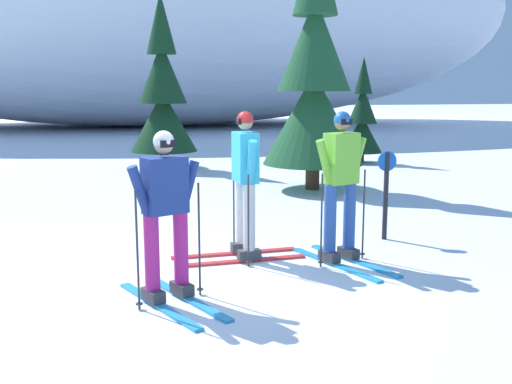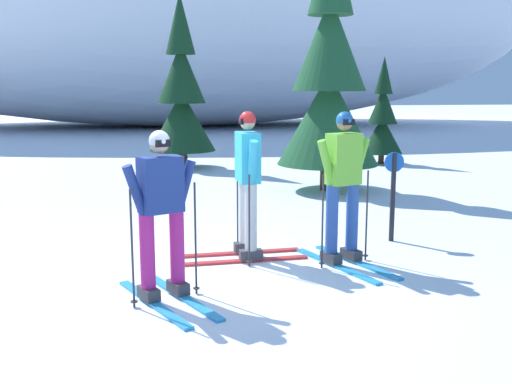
% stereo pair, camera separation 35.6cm
% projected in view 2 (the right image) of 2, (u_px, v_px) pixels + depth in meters
% --- Properties ---
extents(ground_plane, '(120.00, 120.00, 0.00)m').
position_uv_depth(ground_plane, '(186.00, 288.00, 6.41)').
color(ground_plane, white).
extents(skier_navy_jacket, '(1.03, 1.59, 1.73)m').
position_uv_depth(skier_navy_jacket, '(162.00, 212.00, 5.92)').
color(skier_navy_jacket, '#2893CC').
rests_on(skier_navy_jacket, ground).
extents(skier_cyan_jacket, '(1.67, 0.84, 1.85)m').
position_uv_depth(skier_cyan_jacket, '(247.00, 181.00, 7.36)').
color(skier_cyan_jacket, red).
rests_on(skier_cyan_jacket, ground).
extents(skier_lime_jacket, '(0.91, 1.63, 1.86)m').
position_uv_depth(skier_lime_jacket, '(343.00, 185.00, 7.14)').
color(skier_lime_jacket, '#2893CC').
rests_on(skier_lime_jacket, ground).
extents(pine_tree_center_left, '(1.76, 1.76, 4.55)m').
position_uv_depth(pine_tree_center_left, '(182.00, 96.00, 15.60)').
color(pine_tree_center_left, '#47301E').
rests_on(pine_tree_center_left, ground).
extents(pine_tree_center_right, '(2.10, 2.10, 5.45)m').
position_uv_depth(pine_tree_center_right, '(329.00, 80.00, 12.10)').
color(pine_tree_center_right, '#47301E').
rests_on(pine_tree_center_right, ground).
extents(pine_tree_far_right, '(1.15, 1.15, 2.97)m').
position_uv_depth(pine_tree_far_right, '(382.00, 119.00, 16.56)').
color(pine_tree_far_right, '#47301E').
rests_on(pine_tree_far_right, ground).
extents(snow_ridge_background, '(41.14, 20.37, 12.96)m').
position_uv_depth(snow_ridge_background, '(176.00, 5.00, 32.02)').
color(snow_ridge_background, white).
rests_on(snow_ridge_background, ground).
extents(trail_marker_post, '(0.28, 0.07, 1.26)m').
position_uv_depth(trail_marker_post, '(393.00, 191.00, 8.23)').
color(trail_marker_post, black).
rests_on(trail_marker_post, ground).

